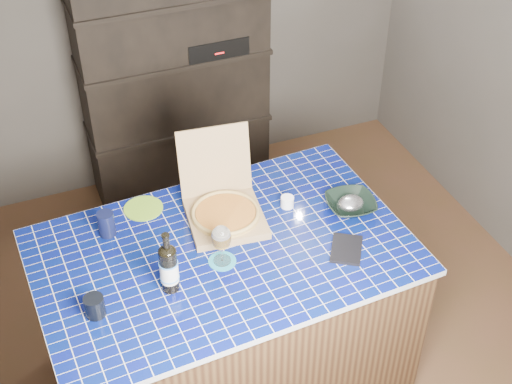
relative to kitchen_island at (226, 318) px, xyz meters
name	(u,v)px	position (x,y,z in m)	size (l,w,h in m)	color
room	(263,159)	(0.28, 0.20, 0.78)	(3.50, 3.50, 3.50)	brown
shelving_unit	(175,74)	(0.28, 1.73, 0.43)	(1.20, 0.41, 1.80)	black
kitchen_island	(226,318)	(0.00, 0.00, 0.00)	(1.78, 1.18, 0.94)	#4F361F
pizza_box	(224,210)	(0.08, 0.20, 0.53)	(0.40, 0.47, 0.39)	#97804E
mead_bottle	(169,268)	(-0.29, -0.14, 0.60)	(0.08, 0.08, 0.32)	black
teal_trivet	(222,261)	(-0.03, -0.07, 0.47)	(0.13, 0.13, 0.01)	teal
wine_glass	(221,238)	(-0.03, -0.07, 0.62)	(0.09, 0.09, 0.20)	white
tumbler	(95,306)	(-0.63, -0.17, 0.52)	(0.09, 0.09, 0.10)	black
dvd_case	(346,249)	(0.53, -0.22, 0.48)	(0.14, 0.19, 0.02)	black
bowl	(351,205)	(0.68, 0.04, 0.50)	(0.24, 0.24, 0.06)	black
foil_contents	(351,203)	(0.68, 0.04, 0.51)	(0.13, 0.11, 0.06)	silver
white_jar	(287,202)	(0.40, 0.18, 0.50)	(0.07, 0.07, 0.06)	white
navy_cup	(106,224)	(-0.47, 0.31, 0.53)	(0.08, 0.08, 0.13)	black
green_trivet	(143,208)	(-0.27, 0.42, 0.47)	(0.19, 0.19, 0.01)	#74AA24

